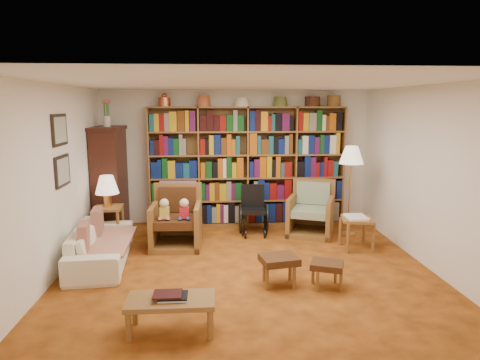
{
  "coord_description": "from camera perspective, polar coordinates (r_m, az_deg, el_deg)",
  "views": [
    {
      "loc": [
        -0.48,
        -5.54,
        2.22
      ],
      "look_at": [
        -0.06,
        0.6,
        1.14
      ],
      "focal_mm": 32.0,
      "sensor_mm": 36.0,
      "label": 1
    }
  ],
  "objects": [
    {
      "name": "cushion_left",
      "position": [
        6.76,
        -18.45,
        -5.78
      ],
      "size": [
        0.18,
        0.43,
        0.42
      ],
      "primitive_type": "cube",
      "rotation": [
        0.0,
        0.0,
        0.12
      ],
      "color": "maroon",
      "rests_on": "sofa"
    },
    {
      "name": "ceiling",
      "position": [
        5.57,
        1.03,
        12.8
      ],
      "size": [
        5.0,
        5.0,
        0.0
      ],
      "primitive_type": "plane",
      "rotation": [
        3.14,
        0.0,
        0.0
      ],
      "color": "white",
      "rests_on": "wall_back"
    },
    {
      "name": "coffee_table",
      "position": [
        4.43,
        -9.21,
        -15.87
      ],
      "size": [
        0.86,
        0.43,
        0.41
      ],
      "color": "brown",
      "rests_on": "floor"
    },
    {
      "name": "wall_right",
      "position": [
        6.37,
        24.02,
        0.29
      ],
      "size": [
        0.0,
        5.0,
        5.0
      ],
      "primitive_type": "plane",
      "rotation": [
        1.57,
        0.0,
        -1.57
      ],
      "color": "white",
      "rests_on": "floor"
    },
    {
      "name": "wall_back",
      "position": [
        8.12,
        -0.52,
        3.06
      ],
      "size": [
        5.0,
        0.0,
        5.0
      ],
      "primitive_type": "plane",
      "rotation": [
        1.57,
        0.0,
        0.0
      ],
      "color": "white",
      "rests_on": "floor"
    },
    {
      "name": "side_table_lamp",
      "position": [
        7.28,
        -17.13,
        -4.53
      ],
      "size": [
        0.47,
        0.47,
        0.6
      ],
      "color": "brown",
      "rests_on": "floor"
    },
    {
      "name": "wheelchair",
      "position": [
        7.53,
        1.78,
        -4.19
      ],
      "size": [
        0.48,
        0.68,
        0.84
      ],
      "color": "black",
      "rests_on": "floor"
    },
    {
      "name": "armchair_leather",
      "position": [
        6.95,
        -8.44,
        -5.34
      ],
      "size": [
        0.8,
        0.86,
        0.99
      ],
      "color": "brown",
      "rests_on": "floor"
    },
    {
      "name": "sofa_throw",
      "position": [
        6.44,
        -17.58,
        -7.92
      ],
      "size": [
        0.77,
        1.37,
        0.04
      ],
      "primitive_type": "cube",
      "rotation": [
        0.0,
        0.0,
        0.04
      ],
      "color": "beige",
      "rests_on": "sofa"
    },
    {
      "name": "armchair_sage",
      "position": [
        7.61,
        9.23,
        -4.38
      ],
      "size": [
        1.02,
        1.02,
        0.93
      ],
      "color": "brown",
      "rests_on": "floor"
    },
    {
      "name": "curio_cabinet",
      "position": [
        7.85,
        -16.95,
        0.21
      ],
      "size": [
        0.5,
        0.95,
        2.4
      ],
      "color": "#3B1910",
      "rests_on": "floor"
    },
    {
      "name": "cushion_right",
      "position": [
        6.11,
        -20.07,
        -7.53
      ],
      "size": [
        0.19,
        0.4,
        0.39
      ],
      "primitive_type": "cube",
      "rotation": [
        0.0,
        0.0,
        0.17
      ],
      "color": "maroon",
      "rests_on": "sofa"
    },
    {
      "name": "footstool_b",
      "position": [
        5.46,
        11.53,
        -11.26
      ],
      "size": [
        0.48,
        0.44,
        0.33
      ],
      "color": "#4F3015",
      "rests_on": "floor"
    },
    {
      "name": "footstool_a",
      "position": [
        5.42,
        5.23,
        -10.77
      ],
      "size": [
        0.51,
        0.46,
        0.38
      ],
      "color": "#4F3015",
      "rests_on": "floor"
    },
    {
      "name": "framed_pictures",
      "position": [
        6.2,
        -22.76,
        3.65
      ],
      "size": [
        0.03,
        0.52,
        0.97
      ],
      "color": "black",
      "rests_on": "wall_left"
    },
    {
      "name": "floor",
      "position": [
        5.99,
        0.96,
        -11.83
      ],
      "size": [
        5.0,
        5.0,
        0.0
      ],
      "primitive_type": "plane",
      "color": "#B65B1C",
      "rests_on": "ground"
    },
    {
      "name": "bookshelf",
      "position": [
        7.97,
        0.99,
        2.36
      ],
      "size": [
        3.6,
        0.3,
        2.42
      ],
      "color": "brown",
      "rests_on": "floor"
    },
    {
      "name": "floor_lamp",
      "position": [
        7.45,
        14.62,
        2.78
      ],
      "size": [
        0.41,
        0.41,
        1.55
      ],
      "color": "#CC8E41",
      "rests_on": "floor"
    },
    {
      "name": "wall_front",
      "position": [
        3.23,
        4.83,
        -7.61
      ],
      "size": [
        5.0,
        0.0,
        5.0
      ],
      "primitive_type": "plane",
      "rotation": [
        -1.57,
        0.0,
        0.0
      ],
      "color": "white",
      "rests_on": "floor"
    },
    {
      "name": "sofa",
      "position": [
        6.46,
        -18.0,
        -8.21
      ],
      "size": [
        1.86,
        0.85,
        0.53
      ],
      "primitive_type": "imported",
      "rotation": [
        0.0,
        0.0,
        1.65
      ],
      "color": "white",
      "rests_on": "floor"
    },
    {
      "name": "wall_left",
      "position": [
        5.98,
        -23.63,
        -0.26
      ],
      "size": [
        0.0,
        5.0,
        5.0
      ],
      "primitive_type": "plane",
      "rotation": [
        1.57,
        0.0,
        1.57
      ],
      "color": "white",
      "rests_on": "floor"
    },
    {
      "name": "table_lamp",
      "position": [
        7.18,
        -17.33,
        -0.74
      ],
      "size": [
        0.37,
        0.37,
        0.51
      ],
      "color": "#CC8E41",
      "rests_on": "side_table_lamp"
    },
    {
      "name": "side_table_papers",
      "position": [
        6.92,
        15.32,
        -5.56
      ],
      "size": [
        0.56,
        0.56,
        0.53
      ],
      "color": "brown",
      "rests_on": "floor"
    }
  ]
}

